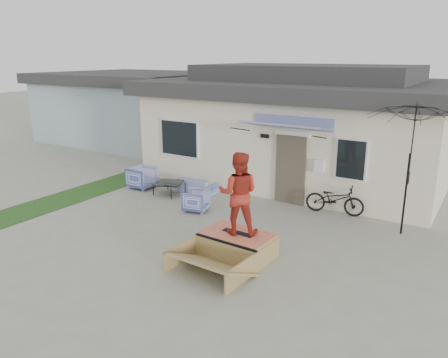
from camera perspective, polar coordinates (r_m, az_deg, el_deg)
The scene contains 13 objects.
ground at distance 10.65m, azimuth -6.61°, elevation -8.77°, with size 90.00×90.00×0.00m, color gray.
grass_strip at distance 15.43m, azimuth -17.16°, elevation -1.50°, with size 1.40×8.00×0.01m, color #21491A.
house at distance 16.84m, azimuth 10.47°, elevation 7.13°, with size 10.80×8.49×4.10m.
neighbor_house at distance 24.29m, azimuth -11.53°, elevation 9.31°, with size 8.60×7.60×3.50m.
loveseat at distance 14.74m, azimuth -3.62°, elevation -0.42°, with size 1.51×0.44×0.59m, color #293B98.
armchair_left at distance 15.25m, azimuth -10.54°, elevation 0.35°, with size 0.80×0.75×0.83m, color #293B98.
armchair_right at distance 12.86m, azimuth -3.67°, elevation -2.64°, with size 0.67×0.63×0.69m, color #293B98.
coffee_table at distance 14.47m, azimuth -7.09°, elevation -1.21°, with size 0.82×0.82×0.41m, color black.
bicycle at distance 12.93m, azimuth 14.17°, elevation -2.14°, with size 0.58×1.66×1.06m, color black.
patio_umbrella at distance 11.69m, azimuth 22.77°, elevation 1.40°, with size 2.67×2.55×2.20m.
skate_ramp at distance 10.07m, azimuth 1.64°, elevation -8.51°, with size 1.57×2.10×0.52m, color olive, non-canonical shape.
skateboard at distance 10.00m, azimuth 1.82°, elevation -6.91°, with size 0.77×0.19×0.05m, color black.
skater at distance 9.67m, azimuth 1.87°, elevation -1.70°, with size 0.91×0.70×1.86m, color #A62B1D.
Camera 1 is at (6.14, -7.50, 4.41)m, focal length 35.33 mm.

